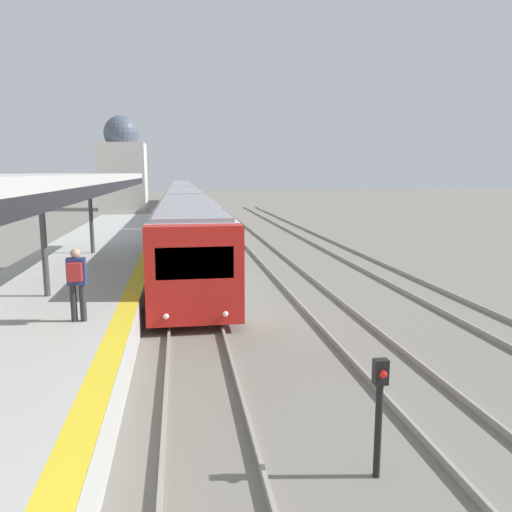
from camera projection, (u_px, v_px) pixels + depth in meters
The scene contains 5 objects.
platform_canopy at pixel (41, 179), 13.05m from camera, with size 4.00×18.53×3.28m.
person_on_platform at pixel (77, 279), 11.06m from camera, with size 0.40×0.40×1.66m.
train_near at pixel (183, 201), 45.61m from camera, with size 2.63×66.83×3.05m.
signal_post_near at pixel (379, 405), 6.96m from camera, with size 0.20×0.21×1.76m.
distant_domed_building at pixel (123, 166), 57.82m from camera, with size 5.22×5.22×10.74m.
Camera 1 is at (-0.37, -1.01, 4.31)m, focal length 35.00 mm.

